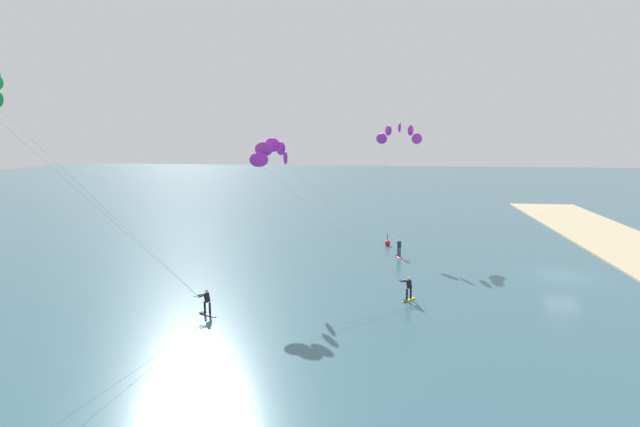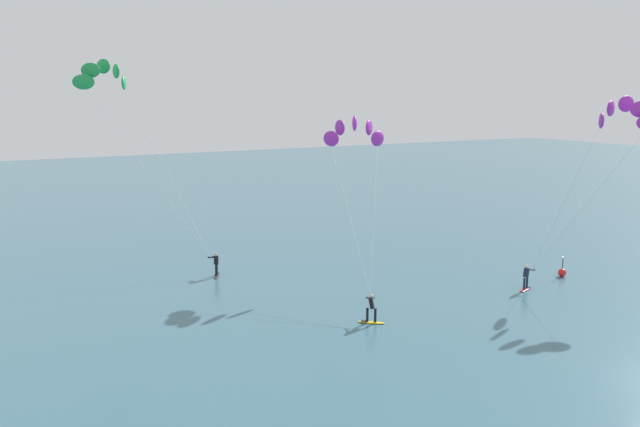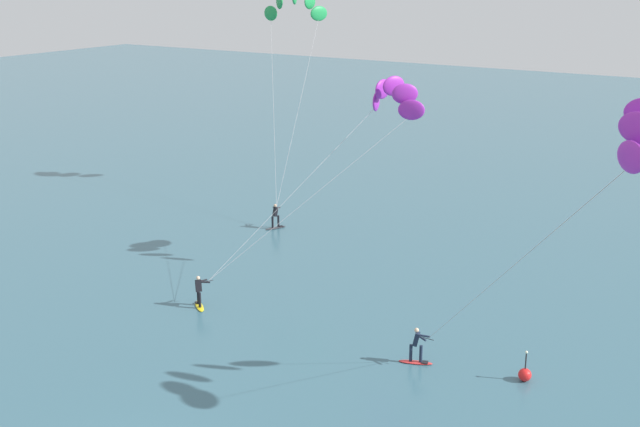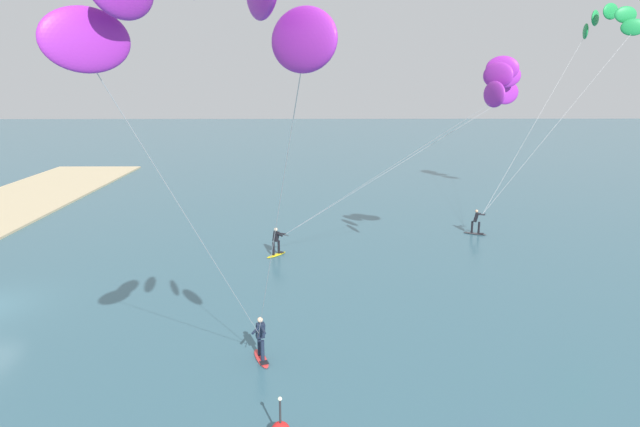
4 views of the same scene
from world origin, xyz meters
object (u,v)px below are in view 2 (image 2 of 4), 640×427
kitesurfer_nearshore (355,138)px  marker_buoy (562,272)px  kitesurfer_far_out (109,83)px  kitesurfer_mid_water (621,120)px

kitesurfer_nearshore → marker_buoy: size_ratio=9.20×
kitesurfer_nearshore → kitesurfer_far_out: (-14.21, 12.25, 3.89)m
kitesurfer_nearshore → marker_buoy: (11.58, -8.82, -9.16)m
marker_buoy → kitesurfer_nearshore: bearing=142.7°
kitesurfer_nearshore → kitesurfer_mid_water: (15.06, -9.86, 1.31)m
kitesurfer_mid_water → marker_buoy: (-3.48, 1.04, -10.46)m
kitesurfer_mid_water → kitesurfer_far_out: 36.77m
kitesurfer_nearshore → kitesurfer_mid_water: bearing=-33.2°
kitesurfer_nearshore → kitesurfer_mid_water: size_ratio=1.02×
kitesurfer_nearshore → kitesurfer_far_out: bearing=139.2°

